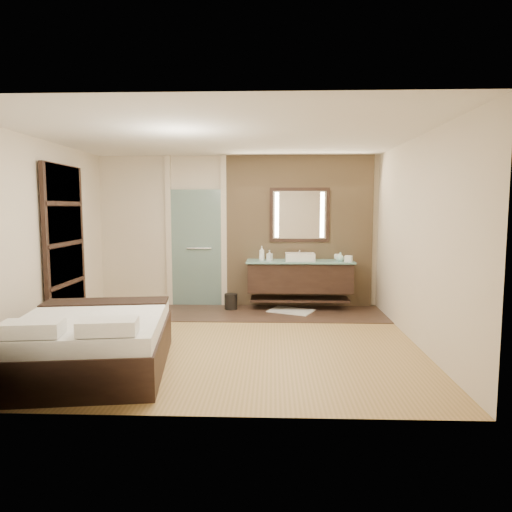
{
  "coord_description": "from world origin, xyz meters",
  "views": [
    {
      "loc": [
        0.62,
        -5.97,
        1.79
      ],
      "look_at": [
        0.38,
        0.6,
        1.08
      ],
      "focal_mm": 32.0,
      "sensor_mm": 36.0,
      "label": 1
    }
  ],
  "objects_px": {
    "bed": "(93,342)",
    "waste_bin": "(231,302)",
    "vanity": "(300,277)",
    "mirror_unit": "(299,215)"
  },
  "relations": [
    {
      "from": "bed",
      "to": "waste_bin",
      "type": "relative_size",
      "value": 7.63
    },
    {
      "from": "vanity",
      "to": "bed",
      "type": "xyz_separation_m",
      "value": [
        -2.45,
        -3.08,
        -0.27
      ]
    },
    {
      "from": "vanity",
      "to": "waste_bin",
      "type": "relative_size",
      "value": 6.59
    },
    {
      "from": "vanity",
      "to": "mirror_unit",
      "type": "relative_size",
      "value": 1.75
    },
    {
      "from": "vanity",
      "to": "bed",
      "type": "bearing_deg",
      "value": -128.58
    },
    {
      "from": "vanity",
      "to": "mirror_unit",
      "type": "xyz_separation_m",
      "value": [
        0.0,
        0.24,
        1.07
      ]
    },
    {
      "from": "mirror_unit",
      "to": "waste_bin",
      "type": "xyz_separation_m",
      "value": [
        -1.2,
        -0.31,
        -1.51
      ]
    },
    {
      "from": "mirror_unit",
      "to": "bed",
      "type": "bearing_deg",
      "value": -126.51
    },
    {
      "from": "vanity",
      "to": "mirror_unit",
      "type": "bearing_deg",
      "value": 90.0
    },
    {
      "from": "bed",
      "to": "mirror_unit",
      "type": "bearing_deg",
      "value": 45.34
    }
  ]
}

